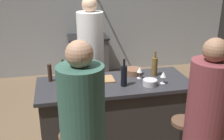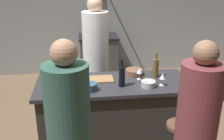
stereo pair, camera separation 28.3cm
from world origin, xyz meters
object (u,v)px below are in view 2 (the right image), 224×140
Objects in this scene: cutting_board at (100,79)px; mixing_bowl_wooden at (134,72)px; wine_bottle_dark at (122,76)px; guest_right at (194,140)px; mixing_bowl_blue at (90,87)px; wine_bottle_green at (63,73)px; wine_bottle_amber at (156,68)px; chef at (96,63)px; stove_range at (99,57)px; wine_glass_near_left_guest at (140,71)px; wine_glass_by_chef at (75,76)px; potted_plant at (214,84)px; wine_glass_near_right_guest at (163,77)px; pepper_mill at (51,71)px; mixing_bowl_steel at (148,84)px.

mixing_bowl_wooden is (0.44, 0.12, 0.03)m from cutting_board.
wine_bottle_dark reaches higher than mixing_bowl_wooden.
guest_right reaches higher than mixing_bowl_blue.
guest_right is 1.26m from mixing_bowl_wooden.
cutting_board is at bearing 3.31° from wine_bottle_green.
mixing_bowl_blue is at bearing -160.30° from wine_bottle_amber.
chef is at bearing 129.71° from wine_bottle_amber.
wine_glass_near_left_guest reaches higher than stove_range.
wine_bottle_amber is 0.97m from wine_glass_by_chef.
mixing_bowl_blue reaches higher than mixing_bowl_wooden.
wine_bottle_dark is (0.08, -2.57, 0.58)m from stove_range.
mixing_bowl_wooden reaches higher than potted_plant.
stove_range is at bearing 101.64° from wine_glass_near_right_guest.
pepper_mill reaches higher than wine_glass_near_right_guest.
pepper_mill is at bearing 139.44° from mixing_bowl_blue.
pepper_mill reaches higher than potted_plant.
mixing_bowl_steel is (0.81, -0.16, -0.07)m from wine_glass_by_chef.
stove_range is at bearing 97.36° from mixing_bowl_wooden.
mixing_bowl_wooden is at bearing 124.02° from wine_glass_near_right_guest.
wine_bottle_green is 0.90m from wine_glass_near_left_guest.
cutting_board is 0.60m from pepper_mill.
pepper_mill reaches higher than stove_range.
mixing_bowl_steel is at bearing -18.36° from pepper_mill.
wine_bottle_green is 0.16m from wine_glass_by_chef.
wine_glass_near_left_guest and wine_glass_near_right_guest have the same top height.
wine_bottle_green is 2.06× the size of wine_glass_near_left_guest.
wine_glass_near_left_guest is at bearing 4.62° from wine_glass_by_chef.
wine_glass_near_left_guest is (0.90, -0.02, -0.01)m from wine_bottle_green.
stove_range is 2.40m from cutting_board.
wine_glass_near_left_guest is at bearing 103.48° from guest_right.
chef is 1.12m from mixing_bowl_blue.
chef is at bearing 121.70° from mixing_bowl_wooden.
wine_bottle_dark is 2.18× the size of wine_glass_near_right_guest.
pepper_mill is (-0.73, -2.25, 0.56)m from stove_range.
mixing_bowl_wooden is (0.44, -0.71, 0.10)m from chef.
wine_bottle_dark is at bearing -42.63° from cutting_board.
potted_plant is 2.48× the size of pepper_mill.
stove_range is 2.31m from mixing_bowl_wooden.
wine_bottle_amber is 0.22m from wine_glass_near_left_guest.
potted_plant is 2.88m from pepper_mill.
guest_right reaches higher than mixing_bowl_steel.
wine_glass_by_chef is at bearing -173.44° from wine_bottle_amber.
chef is 0.83m from cutting_board.
wine_bottle_green reaches higher than mixing_bowl_wooden.
stove_range is at bearing 79.83° from wine_glass_by_chef.
guest_right is at bearing -80.58° from stove_range.
guest_right reaches higher than wine_glass_by_chef.
pepper_mill reaches higher than wine_glass_near_left_guest.
wine_glass_near_left_guest is (0.47, -0.04, 0.10)m from cutting_board.
mixing_bowl_blue is at bearing -145.20° from mixing_bowl_wooden.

